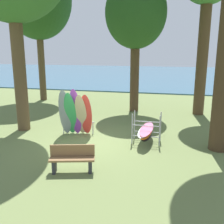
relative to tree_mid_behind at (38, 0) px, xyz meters
name	(u,v)px	position (x,y,z in m)	size (l,w,h in m)	color
ground_plane	(88,142)	(6.29, -8.07, -7.12)	(80.00, 80.00, 0.00)	olive
lake_water	(153,74)	(6.29, 22.70, -7.07)	(80.00, 36.00, 0.10)	#38607A
tree_mid_behind	(38,0)	(0.00, 0.00, 0.00)	(4.78, 4.78, 9.92)	brown
tree_far_left_back	(136,14)	(7.27, -1.96, -1.39)	(3.58, 3.58, 7.88)	#4C3823
leaning_board_pile	(75,114)	(5.52, -7.41, -6.11)	(1.54, 1.02, 2.17)	gray
board_storage_rack	(146,131)	(8.65, -7.52, -6.62)	(1.15, 2.12, 1.25)	#9EA0A5
park_bench	(72,158)	(6.71, -10.74, -6.67)	(1.46, 0.77, 0.85)	#2D2D33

